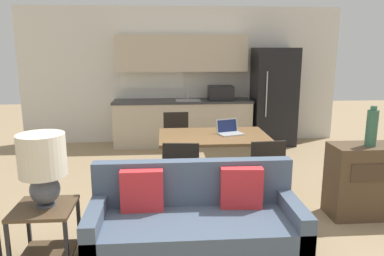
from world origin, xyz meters
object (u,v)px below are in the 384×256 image
(couch, at_px, (195,221))
(dining_chair_near_left, at_px, (182,174))
(table_lamp, at_px, (43,163))
(dining_chair_near_right, at_px, (264,172))
(laptop, at_px, (229,130))
(side_table, at_px, (46,226))
(credenza, at_px, (380,180))
(dining_chair_far_left, at_px, (177,138))
(vase, at_px, (372,128))
(refrigerator, at_px, (274,97))
(dining_table, at_px, (214,139))

(couch, relative_size, dining_chair_near_left, 2.14)
(table_lamp, height_order, dining_chair_near_right, table_lamp)
(couch, height_order, laptop, laptop)
(laptop, bearing_deg, dining_chair_near_right, -92.27)
(side_table, height_order, credenza, credenza)
(dining_chair_far_left, distance_m, laptop, 1.10)
(side_table, bearing_deg, table_lamp, 53.24)
(vase, bearing_deg, dining_chair_near_left, 174.96)
(refrigerator, distance_m, side_table, 5.27)
(table_lamp, bearing_deg, side_table, -126.76)
(dining_chair_far_left, bearing_deg, dining_chair_near_right, -62.93)
(dining_table, relative_size, side_table, 2.55)
(refrigerator, relative_size, dining_chair_far_left, 2.11)
(vase, height_order, dining_chair_near_right, vase)
(dining_chair_far_left, relative_size, dining_chair_near_right, 1.00)
(dining_table, relative_size, dining_chair_near_left, 1.63)
(dining_table, bearing_deg, credenza, -29.26)
(credenza, distance_m, dining_chair_near_right, 1.33)
(side_table, relative_size, dining_chair_far_left, 0.64)
(dining_table, xyz_separation_m, credenza, (1.80, -1.01, -0.27))
(vase, distance_m, dining_chair_near_right, 1.28)
(vase, bearing_deg, credenza, 11.37)
(vase, distance_m, dining_chair_near_left, 2.18)
(refrigerator, xyz_separation_m, vase, (0.11, -3.37, 0.10))
(dining_table, distance_m, table_lamp, 2.48)
(refrigerator, bearing_deg, table_lamp, -128.07)
(side_table, bearing_deg, vase, 12.83)
(refrigerator, height_order, dining_chair_near_right, refrigerator)
(couch, relative_size, dining_chair_near_right, 2.14)
(couch, distance_m, side_table, 1.33)
(credenza, bearing_deg, refrigerator, 95.00)
(side_table, xyz_separation_m, dining_chair_far_left, (1.25, 2.67, 0.11))
(credenza, height_order, laptop, laptop)
(side_table, relative_size, laptop, 1.51)
(dining_chair_far_left, xyz_separation_m, dining_chair_near_left, (-0.00, -1.72, 0.00))
(laptop, bearing_deg, couch, -127.19)
(vase, height_order, laptop, vase)
(side_table, distance_m, laptop, 2.73)
(refrigerator, height_order, vase, refrigerator)
(vase, bearing_deg, couch, -162.15)
(table_lamp, distance_m, dining_chair_far_left, 2.95)
(side_table, bearing_deg, dining_chair_near_right, 23.47)
(vase, xyz_separation_m, dining_chair_far_left, (-2.09, 1.91, -0.55))
(refrigerator, distance_m, couch, 4.49)
(side_table, bearing_deg, couch, 4.83)
(vase, relative_size, laptop, 1.18)
(vase, bearing_deg, dining_chair_far_left, 137.66)
(side_table, height_order, laptop, laptop)
(vase, relative_size, dining_chair_far_left, 0.50)
(credenza, bearing_deg, dining_table, 150.74)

